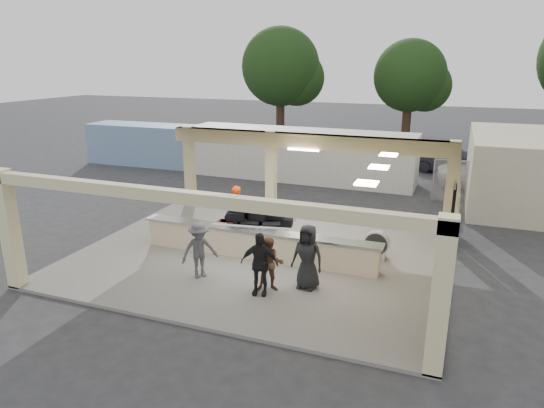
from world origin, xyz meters
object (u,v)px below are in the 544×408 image
at_px(drum_fan, 377,243).
at_px(passenger_b, 259,264).
at_px(luggage_cart, 254,222).
at_px(container_blue, 161,145).
at_px(car_white_a, 490,176).
at_px(passenger_a, 270,264).
at_px(container_white, 299,155).
at_px(baggage_counter, 257,244).
at_px(baggage_handler, 236,211).
at_px(passenger_c, 199,250).
at_px(car_dark, 453,162).
at_px(passenger_d, 307,257).

height_order(drum_fan, passenger_b, passenger_b).
bearing_deg(luggage_cart, container_blue, 125.41).
relative_size(drum_fan, passenger_b, 0.51).
relative_size(luggage_cart, car_white_a, 0.58).
distance_m(passenger_a, container_white, 13.93).
relative_size(luggage_cart, container_white, 0.23).
distance_m(baggage_counter, baggage_handler, 2.38).
bearing_deg(drum_fan, passenger_b, -123.51).
bearing_deg(container_blue, car_white_a, 1.19).
relative_size(baggage_counter, container_white, 0.65).
bearing_deg(container_blue, baggage_handler, -46.72).
bearing_deg(container_blue, baggage_counter, -47.02).
bearing_deg(passenger_c, baggage_counter, 13.39).
height_order(luggage_cart, car_dark, luggage_cart).
xyz_separation_m(car_dark, container_white, (-7.98, -4.18, 0.63)).
distance_m(passenger_a, passenger_c, 2.30).
bearing_deg(container_blue, container_white, -3.83).
distance_m(drum_fan, passenger_b, 4.61).
bearing_deg(baggage_handler, car_dark, -173.08).
height_order(luggage_cart, passenger_d, passenger_d).
xyz_separation_m(car_white_a, container_white, (-9.86, -1.14, 0.66)).
height_order(baggage_counter, container_white, container_white).
xyz_separation_m(passenger_c, car_dark, (6.83, 17.59, -0.23)).
relative_size(baggage_counter, car_dark, 1.86).
relative_size(car_white_a, container_blue, 0.52).
distance_m(passenger_d, car_white_a, 15.12).
distance_m(luggage_cart, passenger_c, 3.02).
bearing_deg(baggage_counter, passenger_c, -118.29).
bearing_deg(container_white, passenger_a, -74.33).
height_order(drum_fan, car_white_a, car_white_a).
bearing_deg(passenger_b, passenger_d, 25.09).
height_order(passenger_c, car_dark, passenger_c).
bearing_deg(container_blue, passenger_a, -48.58).
height_order(passenger_a, container_blue, container_blue).
bearing_deg(container_white, passenger_d, -69.98).
distance_m(baggage_handler, passenger_a, 4.70).
relative_size(luggage_cart, baggage_handler, 1.51).
relative_size(luggage_cart, car_dark, 0.65).
distance_m(luggage_cart, car_dark, 15.92).
distance_m(passenger_a, car_white_a, 15.97).
xyz_separation_m(drum_fan, baggage_handler, (-5.24, 0.32, 0.46)).
xyz_separation_m(passenger_a, car_dark, (4.54, 17.67, -0.16)).
bearing_deg(luggage_cart, passenger_d, -52.49).
bearing_deg(container_white, car_dark, 28.97).
relative_size(baggage_counter, baggage_handler, 4.30).
relative_size(drum_fan, container_blue, 0.10).
bearing_deg(luggage_cart, drum_fan, -4.12).
xyz_separation_m(baggage_handler, passenger_a, (2.80, -3.78, -0.16)).
bearing_deg(container_white, container_blue, 178.24).
height_order(car_white_a, container_white, container_white).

